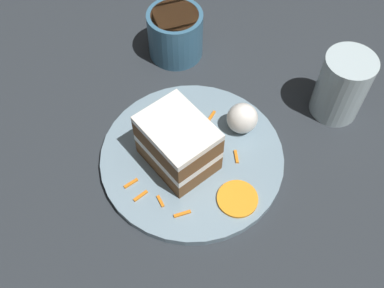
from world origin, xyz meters
TOP-DOWN VIEW (x-y plane):
  - ground_plane at (0.00, 0.00)m, footprint 6.00×6.00m
  - dining_table at (0.00, 0.00)m, footprint 0.99×1.08m
  - plate at (-0.01, -0.04)m, footprint 0.26×0.26m
  - cake_slice at (0.01, -0.03)m, footprint 0.12×0.12m
  - cream_dollop at (-0.08, -0.09)m, footprint 0.04×0.04m
  - orange_garnish at (-0.07, 0.03)m, footprint 0.05×0.05m
  - carrot_shreds_scatter at (0.03, -0.03)m, footprint 0.15×0.18m
  - drinking_glass at (-0.22, -0.15)m, footprint 0.07×0.07m
  - coffee_mug at (0.03, -0.25)m, footprint 0.09×0.09m

SIDE VIEW (x-z plane):
  - ground_plane at x=0.00m, z-range 0.00..0.00m
  - dining_table at x=0.00m, z-range 0.00..0.02m
  - plate at x=-0.01m, z-range 0.02..0.04m
  - carrot_shreds_scatter at x=0.03m, z-range 0.04..0.04m
  - orange_garnish at x=-0.07m, z-range 0.04..0.04m
  - cream_dollop at x=-0.08m, z-range 0.04..0.09m
  - coffee_mug at x=0.03m, z-range 0.03..0.11m
  - drinking_glass at x=-0.22m, z-range 0.02..0.12m
  - cake_slice at x=0.01m, z-range 0.04..0.12m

